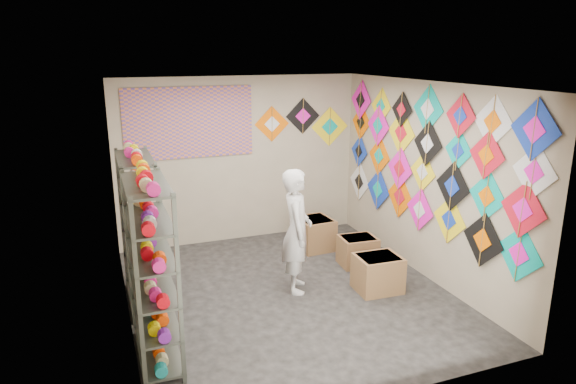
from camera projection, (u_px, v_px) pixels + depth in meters
name	position (u px, v px, depth m)	size (l,w,h in m)	color
ground	(289.00, 294.00, 6.73)	(4.50, 4.50, 0.00)	black
room_walls	(289.00, 172.00, 6.29)	(4.50, 4.50, 4.50)	tan
shelf_rack_front	(153.00, 273.00, 5.10)	(0.40, 1.10, 1.90)	#4C5147
shelf_rack_back	(140.00, 231.00, 6.27)	(0.40, 1.10, 1.90)	#4C5147
string_spools	(145.00, 242.00, 5.66)	(0.12, 2.36, 0.12)	#EC1A83
kite_wall_display	(425.00, 162.00, 6.97)	(0.06, 4.31, 2.08)	#04AD9F
back_wall_kites	(305.00, 123.00, 8.62)	(1.68, 0.02, 0.85)	#FF6900
poster	(190.00, 123.00, 7.93)	(2.00, 0.01, 1.10)	#614596
shopkeeper	(297.00, 231.00, 6.65)	(0.57, 0.70, 1.65)	silver
carton_a	(378.00, 273.00, 6.78)	(0.58, 0.48, 0.48)	olive
carton_b	(358.00, 251.00, 7.60)	(0.52, 0.43, 0.43)	olive
carton_c	(315.00, 234.00, 8.22)	(0.52, 0.57, 0.50)	olive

